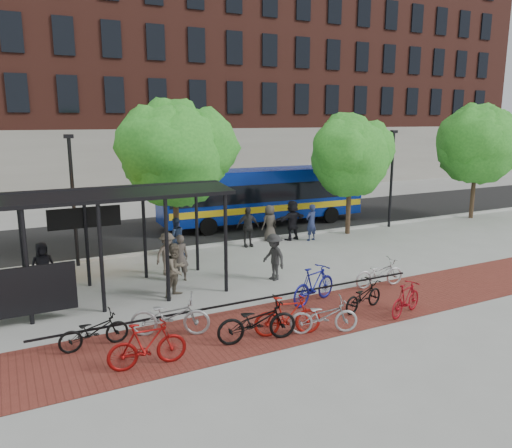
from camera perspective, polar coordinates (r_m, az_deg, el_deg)
name	(u,v)px	position (r m, az deg, el deg)	size (l,w,h in m)	color
ground	(277,265)	(19.84, 2.38, -4.76)	(160.00, 160.00, 0.00)	#9E9E99
asphalt_street	(203,227)	(26.87, -6.07, -0.38)	(160.00, 8.00, 0.01)	black
curb	(234,242)	(23.26, -2.49, -2.11)	(160.00, 0.25, 0.12)	#B7B7B2
brick_strip	(302,318)	(14.82, 5.23, -10.67)	(24.00, 3.00, 0.01)	maroon
bike_rack_rail	(248,316)	(14.96, -0.93, -10.42)	(12.00, 0.05, 0.95)	black
building_brick	(232,70)	(46.94, -2.78, 17.14)	(55.00, 14.00, 20.00)	#5C2920
bus_shelter	(52,210)	(16.31, -22.33, 1.54)	(10.60, 3.07, 3.60)	black
tree_b	(176,150)	(20.94, -9.15, 8.40)	(5.15, 4.20, 6.47)	#382619
tree_c	(351,153)	(25.25, 10.84, 7.98)	(4.66, 3.80, 5.92)	#382619
tree_d	(478,141)	(31.58, 24.04, 8.67)	(5.39, 4.40, 6.55)	#382619
lamp_post_left	(73,197)	(20.47, -20.18, 2.92)	(0.35, 0.20, 5.12)	black
lamp_post_right	(392,176)	(27.43, 15.24, 5.33)	(0.35, 0.20, 5.12)	black
bus	(263,193)	(27.16, 0.80, 3.56)	(11.38, 3.03, 3.05)	navy
bike_0	(94,331)	(13.47, -18.05, -11.52)	(0.61, 1.74, 0.92)	black
bike_1	(147,345)	(12.14, -12.33, -13.33)	(0.52, 1.85, 1.11)	maroon
bike_2	(170,316)	(13.68, -9.78, -10.28)	(0.74, 2.11, 1.11)	gray
bike_4	(257,321)	(13.13, 0.10, -11.04)	(0.74, 2.13, 1.12)	black
bike_5	(288,316)	(13.50, 3.64, -10.44)	(0.52, 1.84, 1.10)	#9F150E
bike_6	(324,316)	(13.76, 7.75, -10.36)	(0.65, 1.87, 0.98)	#9E9EA0
bike_7	(314,285)	(15.82, 6.65, -6.91)	(0.56, 1.99, 1.20)	navy
bike_8	(363,296)	(15.56, 12.16, -8.05)	(0.59, 1.69, 0.89)	black
bike_9	(406,299)	(15.49, 16.76, -8.19)	(0.46, 1.64, 0.99)	maroon
bike_10	(379,273)	(17.75, 13.90, -5.46)	(0.65, 1.87, 0.98)	#BCBCBF
pedestrian_0	(43,266)	(18.34, -23.19, -4.44)	(0.81, 0.52, 1.65)	black
pedestrian_1	(180,258)	(17.97, -8.69, -3.83)	(0.62, 0.41, 1.70)	#48413A
pedestrian_2	(175,237)	(21.25, -9.19, -1.47)	(0.80, 0.63, 1.66)	#21304F
pedestrian_3	(167,254)	(18.75, -10.09, -3.37)	(1.04, 0.60, 1.61)	brown
pedestrian_4	(248,227)	(22.54, -0.96, -0.34)	(1.07, 0.44, 1.82)	#2B2B2B
pedestrian_5	(292,220)	(23.87, 4.17, 0.43)	(1.77, 0.56, 1.91)	black
pedestrian_6	(270,223)	(23.69, 1.59, 0.13)	(0.84, 0.54, 1.71)	#453F37
pedestrian_7	(311,222)	(23.83, 6.32, 0.18)	(0.64, 0.42, 1.75)	navy
pedestrian_8	(176,270)	(16.47, -9.15, -5.19)	(0.86, 0.67, 1.77)	#635A4A
pedestrian_9	(274,257)	(17.89, 2.04, -3.79)	(1.09, 0.63, 1.69)	#282828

